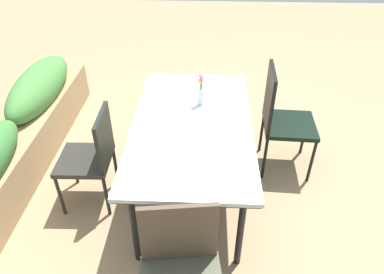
{
  "coord_description": "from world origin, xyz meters",
  "views": [
    {
      "loc": [
        -2.4,
        -0.14,
        2.31
      ],
      "look_at": [
        -0.06,
        -0.04,
        0.59
      ],
      "focal_mm": 33.4,
      "sensor_mm": 36.0,
      "label": 1
    }
  ],
  "objects_px": {
    "chair_end_left": "(181,272)",
    "flower_vase": "(201,91)",
    "chair_far_side": "(92,154)",
    "planter_box": "(18,138)",
    "dining_table": "(192,128)",
    "chair_near_right": "(281,116)"
  },
  "relations": [
    {
      "from": "flower_vase",
      "to": "planter_box",
      "type": "distance_m",
      "value": 1.77
    },
    {
      "from": "chair_far_side",
      "to": "planter_box",
      "type": "relative_size",
      "value": 0.3
    },
    {
      "from": "chair_end_left",
      "to": "flower_vase",
      "type": "distance_m",
      "value": 1.51
    },
    {
      "from": "dining_table",
      "to": "chair_end_left",
      "type": "xyz_separation_m",
      "value": [
        -1.17,
        0.01,
        -0.18
      ]
    },
    {
      "from": "chair_end_left",
      "to": "chair_near_right",
      "type": "xyz_separation_m",
      "value": [
        1.56,
        -0.8,
        0.07
      ]
    },
    {
      "from": "chair_far_side",
      "to": "planter_box",
      "type": "xyz_separation_m",
      "value": [
        0.39,
        0.84,
        -0.15
      ]
    },
    {
      "from": "chair_end_left",
      "to": "chair_far_side",
      "type": "bearing_deg",
      "value": -59.81
    },
    {
      "from": "dining_table",
      "to": "chair_near_right",
      "type": "bearing_deg",
      "value": -63.67
    },
    {
      "from": "chair_near_right",
      "to": "chair_end_left",
      "type": "bearing_deg",
      "value": -24.33
    },
    {
      "from": "flower_vase",
      "to": "chair_near_right",
      "type": "bearing_deg",
      "value": -81.95
    },
    {
      "from": "chair_near_right",
      "to": "planter_box",
      "type": "relative_size",
      "value": 0.35
    },
    {
      "from": "chair_far_side",
      "to": "flower_vase",
      "type": "bearing_deg",
      "value": -64.86
    },
    {
      "from": "chair_end_left",
      "to": "chair_far_side",
      "type": "height_order",
      "value": "chair_end_left"
    },
    {
      "from": "dining_table",
      "to": "planter_box",
      "type": "distance_m",
      "value": 1.69
    },
    {
      "from": "chair_near_right",
      "to": "planter_box",
      "type": "distance_m",
      "value": 2.44
    },
    {
      "from": "flower_vase",
      "to": "chair_far_side",
      "type": "bearing_deg",
      "value": 116.58
    },
    {
      "from": "dining_table",
      "to": "chair_far_side",
      "type": "bearing_deg",
      "value": 100.26
    },
    {
      "from": "chair_near_right",
      "to": "flower_vase",
      "type": "xyz_separation_m",
      "value": [
        -0.1,
        0.72,
        0.29
      ]
    },
    {
      "from": "dining_table",
      "to": "chair_end_left",
      "type": "distance_m",
      "value": 1.19
    },
    {
      "from": "chair_end_left",
      "to": "planter_box",
      "type": "xyz_separation_m",
      "value": [
        1.42,
        1.62,
        -0.15
      ]
    },
    {
      "from": "dining_table",
      "to": "chair_near_right",
      "type": "xyz_separation_m",
      "value": [
        0.39,
        -0.79,
        -0.11
      ]
    },
    {
      "from": "planter_box",
      "to": "chair_end_left",
      "type": "bearing_deg",
      "value": -131.13
    }
  ]
}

